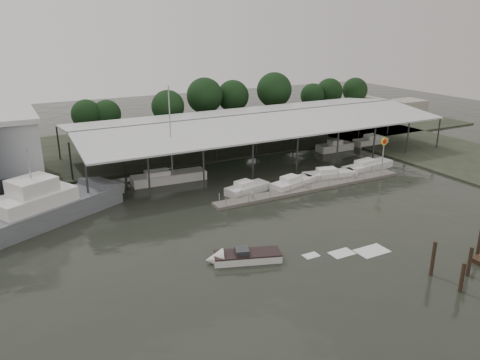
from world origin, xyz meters
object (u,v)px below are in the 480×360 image
speedboat_underway (241,257)px  white_sailboat (168,177)px  shell_fuel_sign (384,149)px  grey_trawler (46,207)px

speedboat_underway → white_sailboat: bearing=-75.0°
shell_fuel_sign → white_sailboat: (-27.57, 11.75, -3.28)m
shell_fuel_sign → white_sailboat: 30.15m
shell_fuel_sign → speedboat_underway: bearing=-156.7°
grey_trawler → speedboat_underway: size_ratio=1.06×
white_sailboat → speedboat_underway: size_ratio=0.76×
shell_fuel_sign → white_sailboat: white_sailboat is taller
grey_trawler → white_sailboat: 17.42m
shell_fuel_sign → grey_trawler: (-43.77, 5.42, -2.35)m
white_sailboat → grey_trawler: bearing=-155.4°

